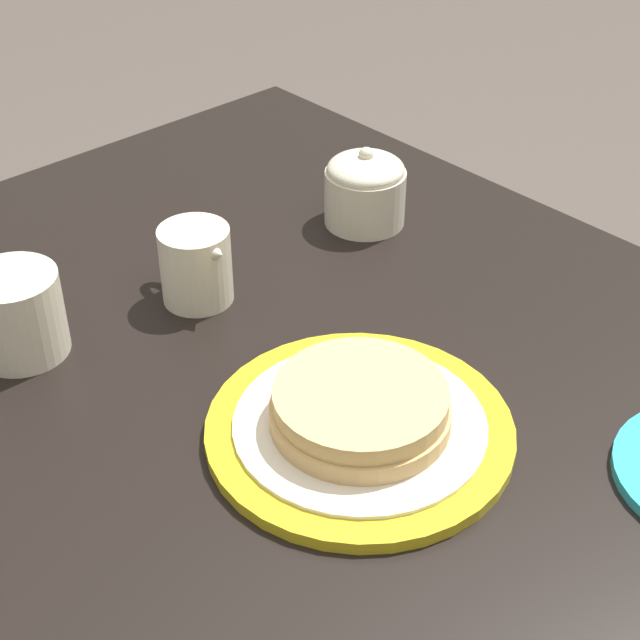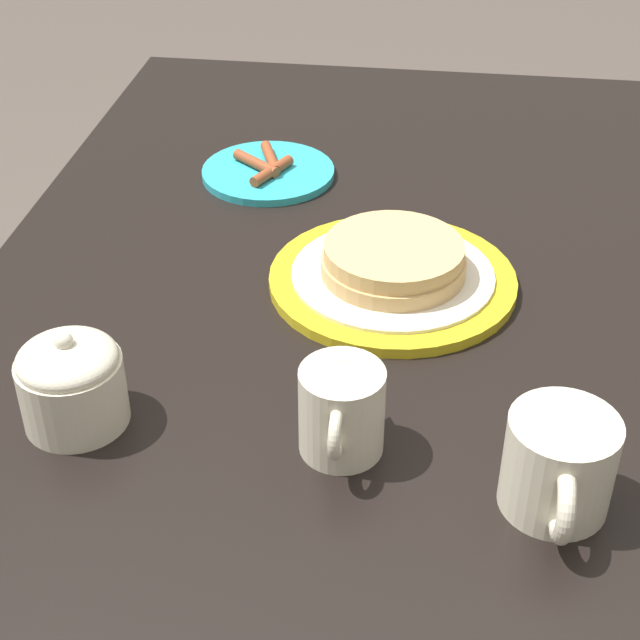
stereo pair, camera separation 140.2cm
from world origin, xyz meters
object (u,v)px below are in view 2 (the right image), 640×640
at_px(creamer_pitcher, 342,408).
at_px(pancake_plate, 393,271).
at_px(side_plate_bacon, 268,171).
at_px(coffee_mug, 559,465).
at_px(sugar_bowl, 71,381).

bearing_deg(creamer_pitcher, pancake_plate, 174.65).
xyz_separation_m(side_plate_bacon, coffee_mug, (0.55, 0.33, 0.04)).
bearing_deg(sugar_bowl, pancake_plate, 134.47).
distance_m(side_plate_bacon, sugar_bowl, 0.51).
bearing_deg(coffee_mug, creamer_pitcher, -104.53).
height_order(pancake_plate, side_plate_bacon, pancake_plate).
height_order(side_plate_bacon, creamer_pitcher, creamer_pitcher).
height_order(pancake_plate, coffee_mug, coffee_mug).
xyz_separation_m(pancake_plate, coffee_mug, (0.31, 0.15, 0.02)).
distance_m(pancake_plate, coffee_mug, 0.35).
bearing_deg(creamer_pitcher, coffee_mug, 75.47).
xyz_separation_m(pancake_plate, creamer_pitcher, (0.26, -0.02, 0.02)).
height_order(pancake_plate, sugar_bowl, sugar_bowl).
xyz_separation_m(coffee_mug, sugar_bowl, (-0.05, -0.42, 0.00)).
relative_size(coffee_mug, sugar_bowl, 1.25).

